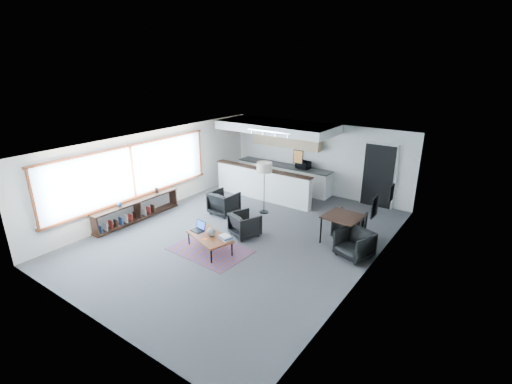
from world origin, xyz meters
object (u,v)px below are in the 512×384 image
Objects in this scene: armchair_right at (245,223)px; laptop at (199,228)px; dining_chair_near at (354,245)px; floor_lamp at (264,169)px; book_stack at (226,238)px; coffee_table at (209,237)px; ceramic_pot at (211,232)px; dining_chair_far at (349,226)px; microwave at (303,164)px; dining_table at (343,218)px; armchair_left at (224,202)px.

laptop is at bearing 81.44° from armchair_right.
floor_lamp is at bearing -178.05° from dining_chair_near.
armchair_right reaches higher than book_stack.
ceramic_pot is (0.07, 0.01, 0.15)m from coffee_table.
floor_lamp is 3.13m from dining_chair_far.
armchair_right is at bearing -149.11° from dining_chair_near.
coffee_table is 3.67m from dining_chair_near.
microwave reaches higher than laptop.
coffee_table is 3.69× the size of book_stack.
armchair_right reaches higher than ceramic_pot.
dining_chair_near reaches higher than ceramic_pot.
laptop is 0.23× the size of floor_lamp.
dining_chair_near is (3.11, 1.83, -0.21)m from ceramic_pot.
coffee_table is at bearing -136.98° from dining_table.
armchair_left is 1.73m from armchair_right.
ceramic_pot is 2.50m from armchair_left.
dining_chair_far is at bearing 49.90° from laptop.
dining_chair_far is (3.09, 2.73, -0.16)m from laptop.
ceramic_pot is at bearing 104.38° from armchair_right.
microwave reaches higher than coffee_table.
book_stack is 2.68m from armchair_left.
dining_chair_far is at bearing -32.76° from microwave.
dining_table is 1.44× the size of dining_chair_far.
dining_table is (2.12, 2.33, 0.23)m from book_stack.
floor_lamp is (1.00, 0.81, 1.05)m from armchair_left.
coffee_table is at bearing 101.47° from armchair_right.
armchair_right is (0.65, 1.14, -0.13)m from laptop.
dining_chair_far is at bearing -1.92° from floor_lamp.
floor_lamp is 1.71× the size of dining_table.
floor_lamp is 2.53× the size of dining_chair_near.
coffee_table is at bearing -84.50° from floor_lamp.
microwave reaches higher than dining_table.
armchair_left is at bearing -9.02° from armchair_right.
dining_chair_near is at bearing 114.47° from dining_chair_far.
ceramic_pot is 0.14× the size of floor_lamp.
dining_chair_near reaches higher than book_stack.
laptop is at bearing 114.54° from armchair_left.
laptop is at bearing -134.91° from dining_chair_near.
book_stack is at bearing 29.38° from coffee_table.
dining_table is at bearing -37.55° from microwave.
floor_lamp reaches higher than dining_chair_near.
dining_chair_near is at bearing -147.05° from armchair_right.
armchair_right is (0.15, 1.22, -0.18)m from ceramic_pot.
dining_table is 4.06m from microwave.
dining_chair_near is (3.61, 1.75, -0.16)m from laptop.
armchair_right is 2.68m from dining_table.
armchair_right reaches higher than dining_chair_near.
laptop is 3.83m from dining_table.
ceramic_pot is at bearing -136.38° from dining_table.
laptop reaches higher than dining_chair_near.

